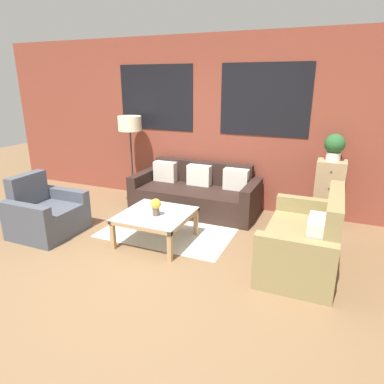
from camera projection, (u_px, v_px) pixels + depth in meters
ground_plane at (134, 264)px, 4.08m from camera, size 16.00×16.00×0.00m
wall_back_brick at (207, 123)px, 5.78m from camera, size 8.40×0.09×2.80m
rug at (175, 225)px, 5.17m from camera, size 1.85×1.64×0.00m
couch_dark at (196, 194)px, 5.70m from camera, size 2.06×0.88×0.78m
settee_vintage at (305, 242)px, 3.96m from camera, size 0.80×1.45×0.92m
armchair_corner at (46, 215)px, 4.84m from camera, size 0.80×0.87×0.84m
coffee_table at (156, 217)px, 4.56m from camera, size 0.90×0.90×0.41m
floor_lamp at (130, 127)px, 5.95m from camera, size 0.41×0.41×1.50m
drawer_cabinet at (328, 193)px, 5.08m from camera, size 0.41×0.36×0.99m
potted_plant at (335, 146)px, 4.86m from camera, size 0.29×0.29×0.39m
flower_vase at (156, 206)px, 4.43m from camera, size 0.14×0.14×0.23m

